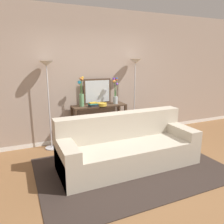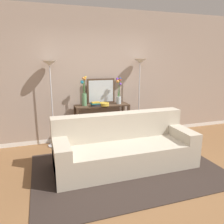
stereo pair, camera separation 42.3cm
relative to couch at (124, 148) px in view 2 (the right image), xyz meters
The scene contains 13 objects.
ground_plane 0.58m from the couch, 92.61° to the right, with size 16.00×16.00×0.02m, color brown.
back_wall 1.92m from the couch, 90.81° to the left, with size 12.00×0.15×2.87m.
area_rug 0.35m from the couch, 90.01° to the right, with size 3.07×2.07×0.01m.
couch is the anchor object (origin of this frame).
console_table 1.27m from the couch, 91.82° to the left, with size 1.18×0.38×0.84m.
floor_lamp_left 2.00m from the couch, 130.58° to the left, with size 0.28×0.28×1.78m.
floor_lamp_right 1.90m from the couch, 56.03° to the left, with size 0.28×0.28×1.81m.
wall_mirror 1.62m from the couch, 90.57° to the left, with size 0.63×0.02×0.55m.
vase_tall_flowers 1.54m from the couch, 108.52° to the left, with size 0.13×0.12×0.63m.
vase_short_flowers 1.48m from the couch, 74.44° to the left, with size 0.13×0.11×0.58m.
fruit_bowl 1.26m from the couch, 90.98° to the left, with size 0.21×0.21×0.07m.
book_stack 1.29m from the couch, 100.05° to the left, with size 0.23×0.17×0.09m.
book_row_under_console 1.32m from the couch, 106.28° to the left, with size 0.33×0.18×0.13m.
Camera 2 is at (-1.29, -2.83, 1.81)m, focal length 35.45 mm.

